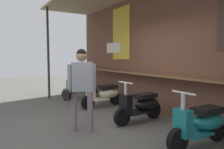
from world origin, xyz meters
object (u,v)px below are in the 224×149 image
Objects in this scene: scooter_black at (141,105)px; shopper_with_handbag at (81,81)px; scooter_teal at (202,123)px; scooter_cream at (105,94)px; scooter_green at (82,87)px.

shopper_with_handbag is (-0.15, -1.45, 0.63)m from scooter_black.
scooter_black is 1.00× the size of scooter_teal.
scooter_black is (1.74, -0.00, 0.00)m from scooter_cream.
scooter_green is at bearing -87.82° from scooter_teal.
scooter_green is 3.41m from scooter_black.
scooter_green is 1.00× the size of scooter_black.
scooter_black is at bearing 86.38° from scooter_cream.
scooter_cream is at bearing -94.21° from scooter_black.
shopper_with_handbag reaches higher than scooter_teal.
scooter_teal is at bearing 85.79° from scooter_black.
scooter_green is 3.62m from shopper_with_handbag.
scooter_cream is at bearing -87.82° from scooter_teal.
scooter_teal is 0.84× the size of shopper_with_handbag.
scooter_black is at bearing 86.65° from scooter_green.
scooter_green and scooter_black have the same top height.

